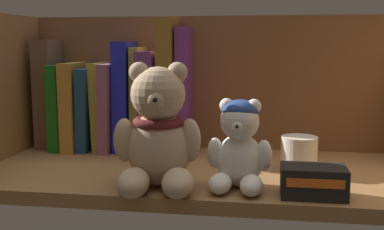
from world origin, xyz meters
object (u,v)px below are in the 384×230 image
(teddy_bear_larger, at_px, (158,135))
(book_10, at_px, (185,90))
(book_6, at_px, (128,95))
(book_7, at_px, (141,98))
(small_product_box, at_px, (313,182))
(book_1, at_px, (67,105))
(book_0, at_px, (52,93))
(book_5, at_px, (115,106))
(teddy_bear_smaller, at_px, (239,146))
(pillar_candle, at_px, (299,154))
(book_9, at_px, (171,86))
(book_3, at_px, (93,108))
(book_8, at_px, (154,101))
(book_2, at_px, (80,105))
(book_4, at_px, (104,105))

(teddy_bear_larger, bearing_deg, book_10, 90.77)
(book_6, xyz_separation_m, book_7, (0.03, 0.00, -0.01))
(small_product_box, bearing_deg, book_1, 150.61)
(book_0, height_order, book_5, book_0)
(book_10, bearing_deg, teddy_bear_smaller, -63.46)
(book_7, height_order, pillar_candle, book_7)
(book_9, height_order, book_10, book_9)
(book_0, bearing_deg, book_3, 0.00)
(pillar_candle, bearing_deg, small_product_box, -85.07)
(book_3, bearing_deg, teddy_bear_larger, -52.77)
(book_0, xyz_separation_m, book_8, (0.20, 0.00, -0.01))
(teddy_bear_larger, bearing_deg, small_product_box, -2.38)
(small_product_box, bearing_deg, book_5, 144.34)
(book_0, bearing_deg, teddy_bear_smaller, -31.00)
(book_0, relative_size, book_5, 1.27)
(book_7, relative_size, book_8, 1.04)
(book_1, bearing_deg, book_2, 0.00)
(book_10, xyz_separation_m, teddy_bear_smaller, (0.11, -0.23, -0.05))
(book_5, distance_m, book_6, 0.03)
(book_3, xyz_separation_m, book_8, (0.12, 0.00, 0.02))
(book_4, bearing_deg, book_1, 180.00)
(book_1, bearing_deg, teddy_bear_larger, -45.67)
(teddy_bear_smaller, height_order, pillar_candle, teddy_bear_smaller)
(book_5, relative_size, book_8, 0.88)
(book_0, height_order, book_6, book_0)
(book_7, xyz_separation_m, small_product_box, (0.30, -0.25, -0.08))
(book_6, xyz_separation_m, book_9, (0.08, 0.00, 0.02))
(book_2, xyz_separation_m, book_4, (0.05, 0.00, 0.00))
(book_7, xyz_separation_m, pillar_candle, (0.29, -0.13, -0.07))
(book_10, bearing_deg, book_7, 180.00)
(book_4, height_order, book_7, book_7)
(book_9, bearing_deg, teddy_bear_smaller, -58.12)
(teddy_bear_larger, xyz_separation_m, teddy_bear_smaller, (0.11, 0.02, -0.02))
(book_1, bearing_deg, book_10, 0.00)
(teddy_bear_smaller, bearing_deg, book_4, 140.18)
(book_3, xyz_separation_m, small_product_box, (0.39, -0.25, -0.06))
(book_1, distance_m, book_4, 0.07)
(book_0, height_order, book_4, book_0)
(book_8, xyz_separation_m, teddy_bear_smaller, (0.17, -0.23, -0.03))
(book_2, xyz_separation_m, small_product_box, (0.42, -0.25, -0.06))
(book_3, bearing_deg, teddy_bear_smaller, -37.66)
(book_0, relative_size, teddy_bear_smaller, 1.66)
(book_9, xyz_separation_m, book_10, (0.03, 0.00, -0.01))
(book_8, bearing_deg, book_9, 0.00)
(book_3, bearing_deg, book_1, 180.00)
(book_8, bearing_deg, book_0, 180.00)
(book_10, relative_size, small_product_box, 2.70)
(book_1, height_order, teddy_bear_smaller, book_1)
(book_0, distance_m, book_6, 0.15)
(teddy_bear_smaller, bearing_deg, book_9, 121.88)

